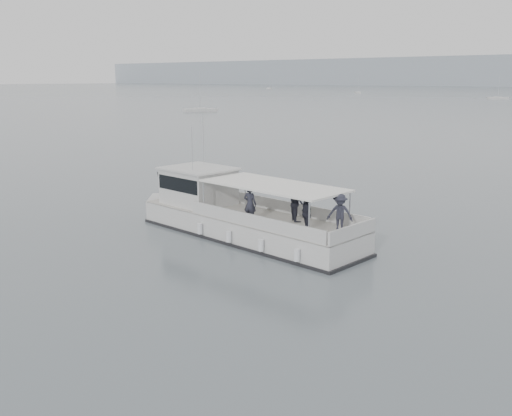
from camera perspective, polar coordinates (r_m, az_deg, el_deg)
The scene contains 2 objects.
ground at distance 30.34m, azimuth 4.17°, elevation -2.20°, with size 1400.00×1400.00×0.00m, color #535D62.
tour_boat at distance 29.49m, azimuth -2.51°, elevation -0.63°, with size 14.56×4.60×6.06m.
Camera 1 is at (16.89, -23.94, 7.88)m, focal length 40.00 mm.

